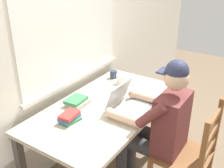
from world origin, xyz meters
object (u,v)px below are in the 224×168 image
object	(u,v)px
laptop	(128,103)
book_stack_main	(70,117)
coffee_mug_dark	(113,74)
wooden_chair	(189,156)
seated_person	(159,122)
desk	(107,114)
computer_mouse	(149,99)
coffee_mug_white	(121,79)
book_stack_side	(77,102)

from	to	relation	value
laptop	book_stack_main	bearing A→B (deg)	146.85
coffee_mug_dark	wooden_chair	bearing A→B (deg)	-115.51
seated_person	coffee_mug_dark	bearing A→B (deg)	56.88
coffee_mug_dark	desk	bearing A→B (deg)	-152.84
desk	coffee_mug_dark	size ratio (longest dim) A/B	13.71
laptop	computer_mouse	size ratio (longest dim) A/B	3.30
desk	coffee_mug_white	xyz separation A→B (m)	(0.47, 0.14, 0.13)
book_stack_main	book_stack_side	distance (m)	0.27
seated_person	computer_mouse	bearing A→B (deg)	39.92
laptop	book_stack_side	world-z (taller)	laptop
wooden_chair	book_stack_main	xyz separation A→B (m)	(-0.41, 0.87, 0.28)
computer_mouse	book_stack_side	world-z (taller)	book_stack_side
desk	coffee_mug_white	size ratio (longest dim) A/B	13.07
desk	wooden_chair	distance (m)	0.79
seated_person	desk	bearing A→B (deg)	95.09
laptop	book_stack_main	size ratio (longest dim) A/B	1.86
seated_person	coffee_mug_dark	distance (m)	0.92
coffee_mug_dark	book_stack_side	size ratio (longest dim) A/B	0.54
laptop	coffee_mug_white	xyz separation A→B (m)	(0.40, 0.32, -0.01)
wooden_chair	book_stack_side	size ratio (longest dim) A/B	4.68
coffee_mug_white	book_stack_main	world-z (taller)	coffee_mug_white
coffee_mug_dark	book_stack_side	world-z (taller)	coffee_mug_dark
laptop	coffee_mug_white	size ratio (longest dim) A/B	2.86
wooden_chair	book_stack_side	distance (m)	1.05
desk	book_stack_main	world-z (taller)	book_stack_main
laptop	computer_mouse	distance (m)	0.25
wooden_chair	book_stack_side	world-z (taller)	wooden_chair
desk	book_stack_main	bearing A→B (deg)	164.05
laptop	coffee_mug_dark	bearing A→B (deg)	43.95
laptop	coffee_mug_white	world-z (taller)	laptop
book_stack_main	book_stack_side	xyz separation A→B (m)	(0.24, 0.12, -0.01)
coffee_mug_white	computer_mouse	bearing A→B (deg)	-112.82
wooden_chair	coffee_mug_dark	size ratio (longest dim) A/B	8.61
computer_mouse	book_stack_main	size ratio (longest dim) A/B	0.56
seated_person	laptop	distance (m)	0.32
seated_person	book_stack_main	size ratio (longest dim) A/B	7.08
seated_person	computer_mouse	distance (m)	0.33
computer_mouse	coffee_mug_white	xyz separation A→B (m)	(0.18, 0.42, 0.03)
desk	coffee_mug_dark	bearing A→B (deg)	27.16
wooden_chair	book_stack_side	xyz separation A→B (m)	(-0.17, 1.00, 0.28)
coffee_mug_white	book_stack_side	size ratio (longest dim) A/B	0.57
book_stack_main	book_stack_side	world-z (taller)	book_stack_main
seated_person	laptop	xyz separation A→B (m)	(0.02, 0.31, 0.08)
book_stack_main	coffee_mug_white	bearing A→B (deg)	2.51
computer_mouse	coffee_mug_white	bearing A→B (deg)	67.18
seated_person	book_stack_main	xyz separation A→B (m)	(-0.41, 0.59, 0.06)
desk	computer_mouse	xyz separation A→B (m)	(0.29, -0.28, 0.10)
desk	computer_mouse	size ratio (longest dim) A/B	15.09
seated_person	wooden_chair	size ratio (longest dim) A/B	1.32
laptop	book_stack_main	distance (m)	0.52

